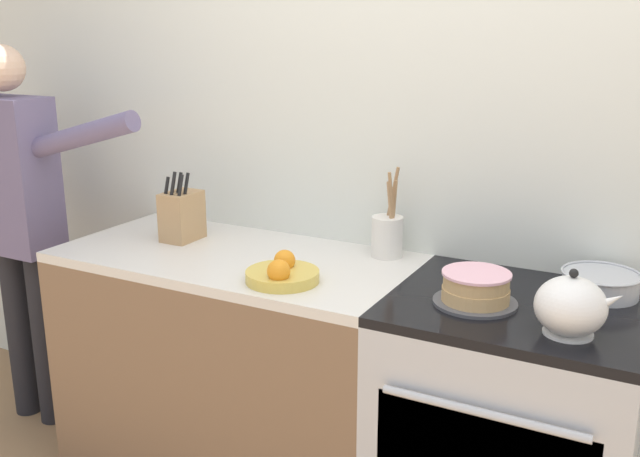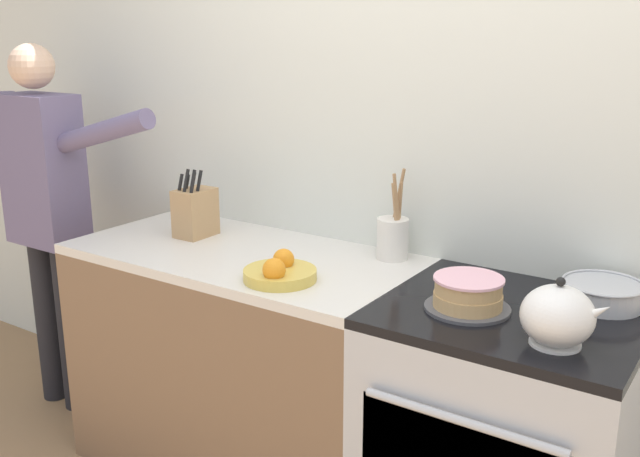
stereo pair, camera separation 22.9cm
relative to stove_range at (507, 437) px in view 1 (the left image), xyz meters
name	(u,v)px [view 1 (the left image)]	position (x,y,z in m)	size (l,w,h in m)	color
wall_back	(455,143)	(-0.32, 0.34, 0.85)	(8.00, 0.04, 2.60)	silver
counter_cabinet	(238,368)	(-1.01, 0.00, 0.00)	(1.28, 0.64, 0.90)	brown
stove_range	(507,437)	(0.00, 0.00, 0.00)	(0.73, 0.68, 0.90)	#B7BABF
layer_cake	(476,289)	(-0.11, -0.07, 0.49)	(0.25, 0.25, 0.10)	#4C4C51
tea_kettle	(571,307)	(0.17, -0.16, 0.53)	(0.23, 0.19, 0.18)	white
mixing_bowl	(600,283)	(0.20, 0.18, 0.49)	(0.24, 0.24, 0.07)	#B7BABF
knife_block	(182,215)	(-1.28, 0.06, 0.54)	(0.11, 0.15, 0.27)	tan
utensil_crock	(387,235)	(-0.51, 0.23, 0.53)	(0.11, 0.11, 0.32)	silver
fruit_bowl	(282,273)	(-0.70, -0.17, 0.48)	(0.24, 0.24, 0.09)	gold
person_baker	(19,206)	(-2.04, -0.06, 0.52)	(0.92, 0.20, 1.62)	black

